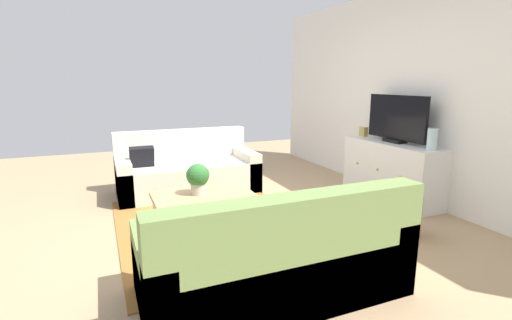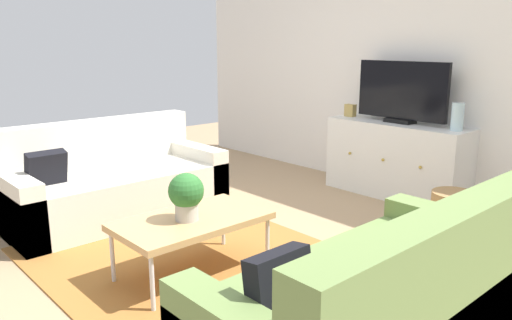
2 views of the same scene
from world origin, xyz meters
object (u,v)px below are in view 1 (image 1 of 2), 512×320
Objects in this scene: coffee_table at (203,196)px; mantel_clock at (364,132)px; potted_plant at (198,177)px; tv_console at (391,171)px; couch_left_side at (186,171)px; couch_right_side at (277,262)px; wicker_basket at (403,216)px; flat_screen_tv at (396,119)px; glass_vase at (432,139)px.

coffee_table is 2.66m from mantel_clock.
potted_plant is at bearing -77.02° from coffee_table.
tv_console reaches higher than potted_plant.
couch_left_side is 1.31× the size of tv_console.
coffee_table is (-1.39, -0.16, 0.09)m from couch_right_side.
couch_left_side is 5.96× the size of potted_plant.
tv_console reaches higher than wicker_basket.
flat_screen_tv is at bearing 90.00° from tv_console.
wicker_basket is (1.57, -0.74, -0.61)m from mantel_clock.
mantel_clock is (-0.67, 2.53, 0.44)m from coffee_table.
flat_screen_tv is (-0.10, 2.60, 0.47)m from potted_plant.
potted_plant is 0.76× the size of wicker_basket.
flat_screen_tv is (1.40, 2.39, 0.77)m from couch_left_side.
couch_right_side is 1.43m from potted_plant.
glass_vase reaches higher than couch_right_side.
glass_vase is at bearing -1.94° from flat_screen_tv.
couch_left_side is 1.94× the size of flat_screen_tv.
couch_right_side is at bearing -58.32° from flat_screen_tv.
couch_right_side is 1.71m from wicker_basket.
potted_plant is at bearing -100.86° from glass_vase.
coffee_table is at bearing -101.27° from glass_vase.
couch_right_side is at bearing 8.28° from potted_plant.
tv_console is 5.70× the size of glass_vase.
flat_screen_tv is at bearing 178.06° from glass_vase.
couch_left_side is 1.54m from potted_plant.
tv_console is at bearing 92.12° from potted_plant.
mantel_clock is at bearing 180.00° from glass_vase.
potted_plant is 2.64m from flat_screen_tv.
flat_screen_tv reaches higher than couch_right_side.
glass_vase reaches higher than tv_console.
couch_right_side reaches higher than tv_console.
wicker_basket is at bearing -25.14° from mantel_clock.
glass_vase is (1.99, 2.37, 0.60)m from couch_left_side.
tv_console is 10.92× the size of mantel_clock.
couch_left_side is at bearing -145.54° from wicker_basket.
couch_left_side is 1.00× the size of couch_right_side.
couch_left_side and couch_right_side have the same top height.
wicker_basket is at bearing 64.22° from potted_plant.
flat_screen_tv is at bearing 142.37° from wicker_basket.
couch_left_side is at bearing -120.35° from flat_screen_tv.
couch_left_side is 4.55× the size of wicker_basket.
glass_vase is at bearing 0.00° from tv_console.
flat_screen_tv reaches higher than couch_left_side.
couch_right_side is at bearing 6.46° from coffee_table.
couch_right_side is 2.80m from tv_console.
tv_console reaches higher than coffee_table.
flat_screen_tv is (-0.00, 0.02, 0.67)m from tv_console.
potted_plant is at bearing -87.88° from tv_console.
couch_right_side is 5.96× the size of potted_plant.
couch_left_side reaches higher than tv_console.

